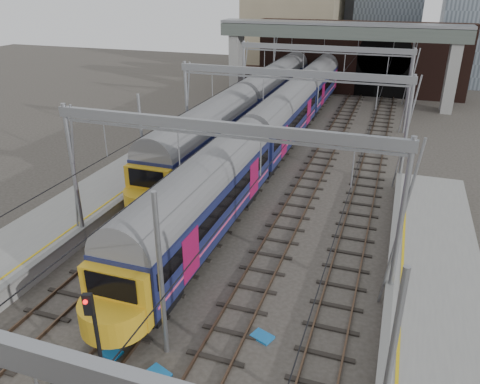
% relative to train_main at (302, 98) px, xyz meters
% --- Properties ---
extents(tracks, '(14.40, 80.00, 0.22)m').
position_rel_train_main_xyz_m(tracks, '(2.00, -21.33, -2.59)').
color(tracks, '#4C3828').
rests_on(tracks, ground).
extents(overhead_line, '(16.80, 80.00, 8.00)m').
position_rel_train_main_xyz_m(overhead_line, '(2.00, -14.84, 3.96)').
color(overhead_line, gray).
rests_on(overhead_line, ground).
extents(retaining_wall, '(28.00, 2.75, 9.00)m').
position_rel_train_main_xyz_m(retaining_wall, '(3.40, 15.60, 1.72)').
color(retaining_wall, black).
rests_on(retaining_wall, ground).
extents(overbridge, '(28.00, 3.00, 9.25)m').
position_rel_train_main_xyz_m(overbridge, '(2.00, 9.67, 4.66)').
color(overbridge, gray).
rests_on(overbridge, ground).
extents(train_main, '(3.00, 69.33, 5.09)m').
position_rel_train_main_xyz_m(train_main, '(0.00, 0.00, 0.00)').
color(train_main, black).
rests_on(train_main, ground).
extents(train_second, '(3.08, 53.35, 5.20)m').
position_rel_train_main_xyz_m(train_second, '(-4.00, 1.82, 0.05)').
color(train_second, black).
rests_on(train_second, ground).
extents(signal_near_centre, '(0.35, 0.45, 4.39)m').
position_rel_train_main_xyz_m(signal_near_centre, '(0.85, -36.92, 0.20)').
color(signal_near_centre, black).
rests_on(signal_near_centre, ground).
extents(equip_cover_a, '(0.85, 0.65, 0.09)m').
position_rel_train_main_xyz_m(equip_cover_a, '(0.02, -35.22, -2.56)').
color(equip_cover_a, '#1767B1').
rests_on(equip_cover_a, ground).
extents(equip_cover_b, '(1.08, 0.92, 0.11)m').
position_rel_train_main_xyz_m(equip_cover_b, '(2.27, -35.57, -2.56)').
color(equip_cover_b, '#1767B1').
rests_on(equip_cover_b, ground).
extents(equip_cover_c, '(1.03, 0.88, 0.10)m').
position_rel_train_main_xyz_m(equip_cover_c, '(5.39, -32.36, -2.56)').
color(equip_cover_c, '#1767B1').
rests_on(equip_cover_c, ground).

